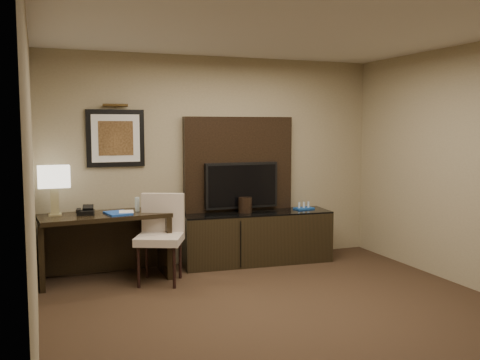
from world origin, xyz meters
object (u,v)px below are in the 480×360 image
table_lamp (54,192)px  water_bottle (137,204)px  minibar_tray (304,206)px  ice_bucket (245,205)px  desk_phone (86,211)px  credenza (256,237)px  desk (105,247)px  tv (241,185)px  desk_chair (160,238)px

table_lamp → water_bottle: (0.93, -0.04, -0.18)m
minibar_tray → ice_bucket: bearing=179.0°
desk_phone → credenza: bearing=11.3°
desk_phone → water_bottle: water_bottle is taller
desk → table_lamp: size_ratio=2.75×
tv → ice_bucket: bearing=-86.4°
water_bottle → ice_bucket: 1.42m
credenza → minibar_tray: bearing=4.8°
desk_chair → minibar_tray: size_ratio=4.13×
water_bottle → ice_bucket: water_bottle is taller
desk → water_bottle: water_bottle is taller
desk_chair → desk_phone: (-0.78, 0.36, 0.31)m
ice_bucket → desk_phone: bearing=-176.6°
desk → credenza: size_ratio=0.75×
credenza → table_lamp: 2.60m
water_bottle → desk_phone: bearing=-175.6°
desk → water_bottle: 0.62m
desk_phone → water_bottle: size_ratio=1.12×
desk_chair → ice_bucket: 1.35m
desk_phone → minibar_tray: (2.87, 0.10, -0.11)m
desk_chair → water_bottle: 0.56m
tv → ice_bucket: 0.27m
desk → credenza: 1.96m
desk_chair → water_bottle: size_ratio=6.22×
desk_chair → minibar_tray: 2.15m
desk → ice_bucket: 1.85m
tv → desk: bearing=-172.4°
desk_phone → water_bottle: 0.60m
ice_bucket → credenza: bearing=-8.2°
water_bottle → credenza: bearing=1.9°
desk → credenza: bearing=-1.9°
credenza → tv: size_ratio=1.96×
credenza → ice_bucket: ice_bucket is taller
desk → tv: 1.92m
water_bottle → ice_bucket: size_ratio=0.84×
ice_bucket → water_bottle: bearing=-177.0°
desk_chair → minibar_tray: desk_chair is taller
credenza → desk_phone: size_ratio=10.37×
credenza → minibar_tray: 0.80m
desk_chair → ice_bucket: (1.24, 0.48, 0.25)m
desk_chair → ice_bucket: bearing=45.2°
tv → minibar_tray: size_ratio=3.94×
desk → desk_phone: desk_phone is taller
water_bottle → desk: bearing=-172.9°
desk_phone → ice_bucket: size_ratio=0.95×
table_lamp → ice_bucket: 2.36m
desk_chair → table_lamp: size_ratio=1.97×
desk_phone → minibar_tray: size_ratio=0.74×
credenza → tv: tv is taller
desk_chair → water_bottle: desk_chair is taller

